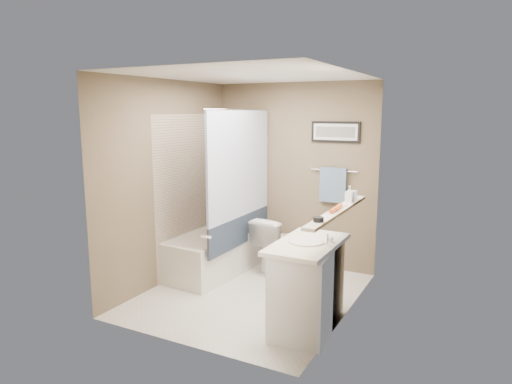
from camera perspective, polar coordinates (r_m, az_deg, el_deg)
The scene contains 33 objects.
ground at distance 5.26m, azimuth -0.77°, elevation -12.70°, with size 2.50×2.50×0.00m, color silver.
ceiling at distance 4.86m, azimuth -0.84°, elevation 14.15°, with size 2.20×2.50×0.04m, color white.
wall_back at distance 6.02m, azimuth 4.74°, elevation 2.08°, with size 2.20×0.04×2.40m, color brown.
wall_front at distance 3.90m, azimuth -9.38°, elevation -2.45°, with size 2.20×0.04×2.40m, color brown.
wall_left at distance 5.50m, azimuth -10.77°, elevation 1.18°, with size 0.04×2.50×2.40m, color brown.
wall_right at distance 4.52m, azimuth 11.36°, elevation -0.78°, with size 0.04×2.50×2.40m, color brown.
tile_surround at distance 5.94m, azimuth -7.83°, elevation -0.04°, with size 0.02×1.55×2.00m, color #BBA68E.
curtain_rod at distance 5.48m, azimuth -2.06°, elevation 10.24°, with size 0.02×0.02×1.55m, color silver.
curtain_upper at distance 5.51m, azimuth -2.02°, elevation 3.47°, with size 0.03×1.45×1.28m, color white.
curtain_lower at distance 5.67m, azimuth -1.97°, elevation -4.80°, with size 0.03×1.45×0.36m, color #29384D.
mirror at distance 4.31m, azimuth 11.13°, elevation 4.36°, with size 0.02×1.60×1.00m, color silver.
shelf at distance 4.41m, azimuth 10.21°, elevation -2.34°, with size 0.12×1.60×0.03m, color silver.
towel_bar at distance 5.80m, azimuth 9.72°, elevation 2.66°, with size 0.02×0.02×0.60m, color silver.
towel at distance 5.81m, azimuth 9.61°, elevation 0.88°, with size 0.34×0.05×0.44m, color #8AACC9.
art_frame at distance 5.78m, azimuth 9.91°, elevation 7.41°, with size 0.62×0.03×0.26m, color black.
art_mat at distance 5.76m, azimuth 9.87°, elevation 7.40°, with size 0.56×0.00×0.20m, color white.
art_image at distance 5.76m, azimuth 9.86°, elevation 7.40°, with size 0.50×0.00×0.13m, color #595959.
door at distance 3.64m, azimuth -2.41°, elevation -6.46°, with size 0.80×0.02×2.00m, color silver.
door_handle at distance 3.85m, azimuth -6.30°, elevation -5.58°, with size 0.02×0.02×0.10m, color silver.
bathtub at distance 5.93m, azimuth -4.97°, elevation -7.48°, with size 0.70×1.50×0.50m, color white.
tub_rim at distance 5.86m, azimuth -5.01°, elevation -5.15°, with size 0.56×1.36×0.02m, color beige.
toilet at distance 5.89m, azimuth 2.63°, elevation -6.48°, with size 0.40×0.70×0.71m, color white.
vanity at distance 4.41m, azimuth 6.46°, elevation -11.75°, with size 0.50×0.90×0.80m, color white.
countertop at distance 4.28m, azimuth 6.45°, elevation -6.50°, with size 0.54×0.96×0.04m, color white.
sink_basin at distance 4.27m, azimuth 6.33°, elevation -6.12°, with size 0.34×0.34×0.01m, color white.
faucet_spout at distance 4.20m, azimuth 8.90°, elevation -5.89°, with size 0.02×0.02×0.10m, color silver.
faucet_knob at distance 4.30m, azimuth 9.32°, elevation -5.81°, with size 0.05×0.05×0.05m, color white.
candle_bowl_near at distance 3.89m, azimuth 7.81°, elevation -3.41°, with size 0.09×0.09×0.04m, color black.
hair_brush_front at distance 4.29m, azimuth 9.77°, elevation -2.16°, with size 0.04×0.04×0.22m, color #D64C1E.
hair_brush_back at distance 4.40m, azimuth 10.24°, elevation -1.86°, with size 0.04×0.04×0.22m, color #D75C1E.
pink_comb at distance 4.56m, azimuth 10.86°, elevation -1.69°, with size 0.03×0.16×0.01m, color #FD9ABE.
glass_jar at distance 4.88m, azimuth 12.04°, elevation -0.41°, with size 0.08×0.08×0.10m, color white.
soap_bottle at distance 4.75m, azimuth 11.63°, elevation -0.26°, with size 0.08×0.08×0.17m, color #999999.
Camera 1 is at (2.29, -4.27, 2.04)m, focal length 32.00 mm.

